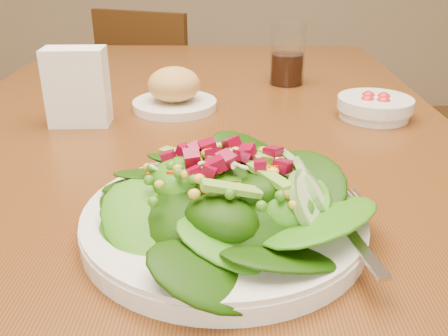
{
  "coord_description": "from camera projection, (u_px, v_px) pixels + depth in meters",
  "views": [
    {
      "loc": [
        0.07,
        -0.81,
        1.04
      ],
      "look_at": [
        0.06,
        -0.32,
        0.82
      ],
      "focal_mm": 40.0,
      "sensor_mm": 36.0,
      "label": 1
    }
  ],
  "objects": [
    {
      "name": "bread_plate",
      "position": [
        174.0,
        92.0,
        0.92
      ],
      "size": [
        0.16,
        0.16,
        0.08
      ],
      "color": "white",
      "rests_on": "dining_table"
    },
    {
      "name": "drinking_glass",
      "position": [
        287.0,
        58.0,
        1.07
      ],
      "size": [
        0.08,
        0.08,
        0.13
      ],
      "color": "silver",
      "rests_on": "dining_table"
    },
    {
      "name": "chair_far",
      "position": [
        159.0,
        109.0,
        1.96
      ],
      "size": [
        0.49,
        0.49,
        0.82
      ],
      "rotation": [
        0.0,
        0.0,
        2.78
      ],
      "color": "#3F230C",
      "rests_on": "ground_plane"
    },
    {
      "name": "napkin_holder",
      "position": [
        77.0,
        85.0,
        0.83
      ],
      "size": [
        0.1,
        0.06,
        0.13
      ],
      "rotation": [
        0.0,
        0.0,
        0.05
      ],
      "color": "white",
      "rests_on": "dining_table"
    },
    {
      "name": "tomato_bowl",
      "position": [
        375.0,
        107.0,
        0.88
      ],
      "size": [
        0.13,
        0.13,
        0.04
      ],
      "color": "white",
      "rests_on": "dining_table"
    },
    {
      "name": "salad_plate",
      "position": [
        234.0,
        204.0,
        0.53
      ],
      "size": [
        0.31,
        0.31,
        0.09
      ],
      "rotation": [
        0.0,
        0.0,
        0.33
      ],
      "color": "white",
      "rests_on": "dining_table"
    },
    {
      "name": "dining_table",
      "position": [
        194.0,
        178.0,
        0.9
      ],
      "size": [
        0.9,
        1.4,
        0.75
      ],
      "color": "brown",
      "rests_on": "ground_plane"
    }
  ]
}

